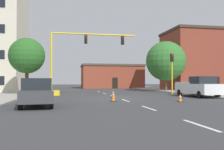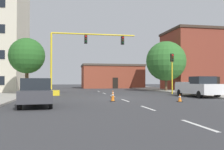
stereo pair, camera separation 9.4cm
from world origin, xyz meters
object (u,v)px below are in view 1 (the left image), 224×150
object	(u,v)px
tree_right_mid	(166,61)
sedan_dark_gray_near_left	(37,92)
traffic_cone_roadside_a	(113,96)
traffic_signal_gantry	(64,74)
pickup_truck_white	(198,87)
traffic_cone_roadside_c	(180,98)
traffic_cone_roadside_b	(113,94)
traffic_light_pole_right	(172,64)
tree_left_near	(27,56)

from	to	relation	value
tree_right_mid	sedan_dark_gray_near_left	world-z (taller)	tree_right_mid
tree_right_mid	traffic_cone_roadside_a	xyz separation A→B (m)	(-11.00, -15.51, -4.11)
traffic_signal_gantry	pickup_truck_white	world-z (taller)	traffic_signal_gantry
pickup_truck_white	traffic_cone_roadside_c	xyz separation A→B (m)	(-4.25, -4.85, -0.67)
traffic_cone_roadside_a	traffic_cone_roadside_b	bearing A→B (deg)	78.99
traffic_light_pole_right	pickup_truck_white	size ratio (longest dim) A/B	0.88
pickup_truck_white	sedan_dark_gray_near_left	size ratio (longest dim) A/B	1.18
traffic_light_pole_right	traffic_cone_roadside_c	size ratio (longest dim) A/B	7.71
traffic_signal_gantry	traffic_cone_roadside_c	xyz separation A→B (m)	(8.61, -9.91, -2.01)
traffic_cone_roadside_c	sedan_dark_gray_near_left	bearing A→B (deg)	-172.65
traffic_signal_gantry	traffic_cone_roadside_c	size ratio (longest dim) A/B	16.34
tree_left_near	sedan_dark_gray_near_left	size ratio (longest dim) A/B	1.32
pickup_truck_white	traffic_cone_roadside_a	distance (m)	9.73
sedan_dark_gray_near_left	traffic_cone_roadside_a	size ratio (longest dim) A/B	6.00
tree_right_mid	pickup_truck_white	distance (m)	12.73
traffic_light_pole_right	traffic_cone_roadside_b	xyz separation A→B (m)	(-8.15, -5.09, -3.17)
traffic_signal_gantry	tree_right_mid	bearing A→B (deg)	25.45
tree_left_near	sedan_dark_gray_near_left	bearing A→B (deg)	-78.58
traffic_signal_gantry	traffic_cone_roadside_c	distance (m)	13.28
sedan_dark_gray_near_left	traffic_cone_roadside_b	xyz separation A→B (m)	(6.04, 6.29, -0.53)
traffic_cone_roadside_b	traffic_cone_roadside_a	bearing A→B (deg)	-101.01
traffic_cone_roadside_a	traffic_cone_roadside_b	size ratio (longest dim) A/B	1.05
traffic_light_pole_right	tree_right_mid	size ratio (longest dim) A/B	0.65
traffic_signal_gantry	sedan_dark_gray_near_left	bearing A→B (deg)	-98.02
tree_right_mid	pickup_truck_white	xyz separation A→B (m)	(-1.91, -12.09, -3.51)
traffic_signal_gantry	pickup_truck_white	size ratio (longest dim) A/B	1.86
tree_right_mid	pickup_truck_white	bearing A→B (deg)	-98.96
traffic_signal_gantry	traffic_cone_roadside_a	xyz separation A→B (m)	(3.77, -8.48, -1.93)
traffic_signal_gantry	tree_left_near	size ratio (longest dim) A/B	1.65
tree_right_mid	pickup_truck_white	size ratio (longest dim) A/B	1.36
tree_left_near	traffic_cone_roadside_b	bearing A→B (deg)	-31.86
sedan_dark_gray_near_left	traffic_cone_roadside_c	world-z (taller)	sedan_dark_gray_near_left
tree_right_mid	traffic_cone_roadside_c	distance (m)	18.51
traffic_cone_roadside_a	traffic_cone_roadside_b	distance (m)	3.61
traffic_signal_gantry	traffic_light_pole_right	distance (m)	12.67
pickup_truck_white	traffic_signal_gantry	bearing A→B (deg)	158.54
tree_right_mid	traffic_cone_roadside_c	world-z (taller)	tree_right_mid
tree_left_near	pickup_truck_white	bearing A→B (deg)	-17.61
traffic_light_pole_right	traffic_signal_gantry	bearing A→B (deg)	-179.30
pickup_truck_white	sedan_dark_gray_near_left	bearing A→B (deg)	-156.88
traffic_light_pole_right	sedan_dark_gray_near_left	bearing A→B (deg)	-141.27
traffic_cone_roadside_b	traffic_light_pole_right	bearing A→B (deg)	31.99
traffic_cone_roadside_a	traffic_cone_roadside_c	bearing A→B (deg)	-16.50
sedan_dark_gray_near_left	traffic_cone_roadside_a	xyz separation A→B (m)	(5.35, 2.75, -0.51)
traffic_cone_roadside_b	traffic_cone_roadside_c	world-z (taller)	traffic_cone_roadside_b
tree_right_mid	traffic_cone_roadside_a	world-z (taller)	tree_right_mid
traffic_signal_gantry	traffic_light_pole_right	size ratio (longest dim) A/B	2.12
traffic_light_pole_right	pickup_truck_white	xyz separation A→B (m)	(0.26, -5.21, -2.55)
tree_right_mid	traffic_cone_roadside_a	size ratio (longest dim) A/B	9.59
tree_left_near	traffic_cone_roadside_c	bearing A→B (deg)	-39.11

